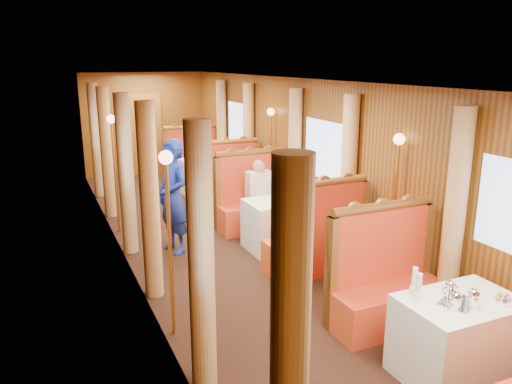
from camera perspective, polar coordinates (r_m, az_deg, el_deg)
floor at (r=7.42m, az=-2.33°, el=-7.20°), size 3.00×12.00×0.01m
ceiling at (r=6.88m, az=-2.56°, el=12.48°), size 3.00×12.00×0.01m
wall_far at (r=12.74m, az=-12.55°, el=7.60°), size 3.00×0.01×2.50m
wall_left at (r=6.66m, az=-14.53°, el=1.05°), size 0.01×12.00×2.50m
wall_right at (r=7.71m, az=7.99°, el=3.24°), size 0.01×12.00×2.50m
doorway_far at (r=12.74m, az=-12.45°, el=6.47°), size 0.80×0.04×2.00m
table_near at (r=4.99m, az=22.09°, el=-15.20°), size 1.05×0.72×0.75m
banquette_near_aft at (r=5.62m, az=14.66°, el=-10.50°), size 1.30×0.55×1.34m
table_mid at (r=7.58m, az=2.92°, el=-3.70°), size 1.05×0.72×0.75m
banquette_mid_fwd at (r=6.73m, az=6.85°, el=-5.80°), size 1.30×0.55×1.34m
banquette_mid_aft at (r=8.44m, az=-0.19°, el=-1.39°), size 1.30×0.55×1.34m
table_far at (r=10.70m, az=-5.58°, el=1.77°), size 1.05×0.72×0.75m
banquette_far_fwd at (r=9.75m, az=-3.69°, el=0.83°), size 1.30×0.55×1.34m
banquette_far_aft at (r=11.63m, az=-7.19°, el=3.04°), size 1.30×0.55×1.34m
tea_tray at (r=4.74m, az=22.13°, el=-11.63°), size 0.42×0.38×0.01m
teapot_left at (r=4.59m, az=21.85°, el=-11.72°), size 0.16×0.12×0.13m
teapot_right at (r=4.68m, az=23.58°, el=-11.30°), size 0.20×0.18×0.14m
teapot_back at (r=4.80m, az=21.29°, el=-10.50°), size 0.16×0.13×0.12m
fruit_plate at (r=4.93m, az=26.29°, el=-10.94°), size 0.22×0.22×0.05m
cup_inboard at (r=4.61m, az=18.07°, el=-10.68°), size 0.08×0.08×0.26m
cup_outboard at (r=4.72m, az=17.63°, el=-10.02°), size 0.08×0.08×0.26m
rose_vase_mid at (r=7.41m, az=3.00°, el=0.33°), size 0.06×0.06×0.36m
rose_vase_far at (r=10.63m, az=-5.55°, el=4.73°), size 0.06×0.06×0.36m
window_left_near at (r=3.35m, az=-3.99°, el=-8.63°), size 0.01×1.20×0.90m
curtain_left_near_a at (r=2.89m, az=3.84°, el=-18.98°), size 0.22×0.22×2.35m
curtain_left_near_b at (r=4.17m, az=-6.28°, el=-7.93°), size 0.22×0.22×2.35m
curtain_right_near_b at (r=5.60m, az=21.72°, el=-2.94°), size 0.22×0.22×2.35m
window_left_mid at (r=6.61m, az=-14.52°, el=2.75°), size 0.01×1.20×0.90m
curtain_left_mid_a at (r=5.95m, az=-12.05°, el=-1.16°), size 0.22×0.22×2.35m
curtain_left_mid_b at (r=7.44m, az=-14.62°, el=1.88°), size 0.22×0.22×2.35m
window_right_mid at (r=7.66m, az=7.95°, el=4.69°), size 0.01×1.20×0.90m
curtain_right_mid_a at (r=7.03m, az=10.49°, el=1.37°), size 0.22×0.22×2.35m
curtain_right_mid_b at (r=8.32m, az=4.44°, el=3.67°), size 0.22×0.22×2.35m
window_left_far at (r=10.04m, az=-18.00°, el=6.50°), size 0.01×1.20×0.90m
curtain_left_far_a at (r=9.33m, az=-16.67°, el=4.30°), size 0.22×0.22×2.35m
curtain_left_far_b at (r=10.86m, az=-17.80°, el=5.63°), size 0.22×0.22×2.35m
window_right_far at (r=10.76m, az=-1.98°, el=7.73°), size 0.01×1.20×0.90m
curtain_right_far_a at (r=10.05m, az=-0.84°, el=5.64°), size 0.22×0.22×2.35m
curtain_right_far_b at (r=11.48m, az=-3.94°, el=6.77°), size 0.22×0.22×2.35m
sconce_left_fore at (r=4.98m, az=-10.01°, el=-1.70°), size 0.14×0.14×1.95m
sconce_right_fore at (r=6.24m, az=15.74°, el=1.33°), size 0.14×0.14×1.95m
sconce_left_aft at (r=8.34m, az=-16.00°, el=4.62°), size 0.14×0.14×1.95m
sconce_right_aft at (r=9.15m, az=1.68°, el=6.05°), size 0.14×0.14×1.95m
steward at (r=7.40m, az=-9.44°, el=-0.53°), size 0.56×0.71×1.69m
passenger at (r=8.17m, az=0.40°, el=0.39°), size 0.40×0.44×0.76m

